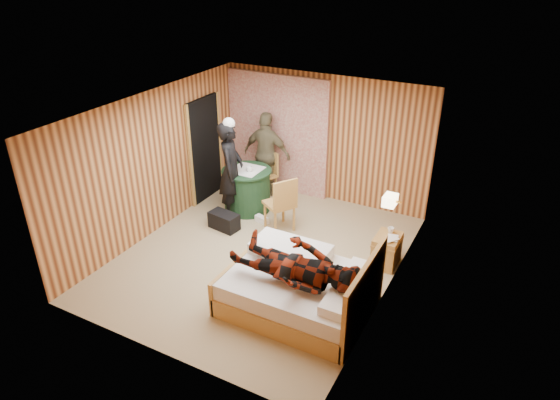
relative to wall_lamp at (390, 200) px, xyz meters
The scene contains 23 objects.
floor 2.36m from the wall_lamp, 166.83° to the right, with size 4.20×5.00×0.01m, color tan.
ceiling 2.31m from the wall_lamp, 166.83° to the right, with size 4.20×5.00×0.01m, color white.
wall_back 2.81m from the wall_lamp, 133.17° to the left, with size 4.20×0.02×2.50m, color #E09B56.
wall_left 4.05m from the wall_lamp, behind, with size 0.02×5.00×2.50m, color #E09B56.
wall_right 0.49m from the wall_lamp, 68.55° to the right, with size 0.02×5.00×2.50m, color #E09B56.
curtain 3.53m from the wall_lamp, 145.89° to the left, with size 2.20×0.08×2.40m, color beige.
doorway 4.10m from the wall_lamp, 166.59° to the left, with size 0.06×0.90×2.05m, color black.
wall_lamp is the anchor object (origin of this frame).
bed 1.82m from the wall_lamp, 121.56° to the right, with size 1.97×1.53×1.05m.
nightstand 1.08m from the wall_lamp, 98.32° to the left, with size 0.39×0.53×0.51m.
round_table 3.23m from the wall_lamp, 163.90° to the left, with size 0.95×0.95×0.84m.
chair_far 3.44m from the wall_lamp, 151.60° to the left, with size 0.55×0.55×0.93m.
chair_near 2.16m from the wall_lamp, 167.79° to the left, with size 0.65×0.65×1.04m.
duffel_bag 3.18m from the wall_lamp, behind, with size 0.54×0.29×0.31m, color black.
sneaker_left 2.30m from the wall_lamp, behind, with size 0.27×0.11×0.12m, color white.
sneaker_right 2.81m from the wall_lamp, 168.01° to the left, with size 0.28×0.11×0.12m, color white.
woman_standing 3.17m from the wall_lamp, behind, with size 0.67×0.44×1.85m, color black.
man_at_table 3.44m from the wall_lamp, 151.02° to the left, with size 1.01×0.42×1.72m, color #736B4C.
man_on_bed 1.74m from the wall_lamp, 116.90° to the right, with size 1.77×0.67×0.86m, color #651909.
book_lower 0.81m from the wall_lamp, 99.99° to the left, with size 0.17×0.22×0.02m, color white.
book_upper 0.79m from the wall_lamp, 99.99° to the left, with size 0.16×0.22×0.02m, color white.
cup_nightstand 0.85m from the wall_lamp, 95.80° to the left, with size 0.10×0.10×0.09m, color white.
cup_table 3.02m from the wall_lamp, 164.29° to the left, with size 0.12×0.12×0.10m, color white.
Camera 1 is at (3.52, -5.97, 4.61)m, focal length 32.00 mm.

